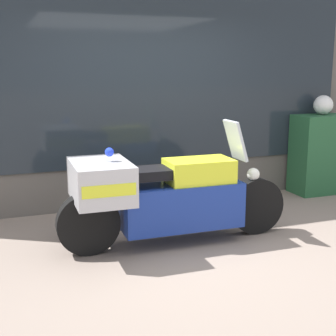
{
  "coord_description": "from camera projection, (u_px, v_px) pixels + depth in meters",
  "views": [
    {
      "loc": [
        -1.85,
        -4.02,
        1.81
      ],
      "look_at": [
        -0.06,
        0.83,
        0.7
      ],
      "focal_mm": 50.0,
      "sensor_mm": 36.0,
      "label": 1
    }
  ],
  "objects": [
    {
      "name": "white_helmet",
      "position": [
        323.0,
        105.0,
        6.75
      ],
      "size": [
        0.28,
        0.28,
        0.28
      ],
      "primitive_type": "sphere",
      "color": "white",
      "rests_on": "utility_cabinet"
    },
    {
      "name": "utility_cabinet",
      "position": [
        320.0,
        154.0,
        6.83
      ],
      "size": [
        0.78,
        0.47,
        1.14
      ],
      "primitive_type": "cube",
      "color": "#235633",
      "rests_on": "ground"
    },
    {
      "name": "window_display",
      "position": [
        170.0,
        164.0,
        6.6
      ],
      "size": [
        4.66,
        0.3,
        2.03
      ],
      "color": "slate",
      "rests_on": "ground"
    },
    {
      "name": "ground_plane",
      "position": [
        202.0,
        252.0,
        4.7
      ],
      "size": [
        60.0,
        60.0,
        0.0
      ],
      "primitive_type": "plane",
      "color": "gray"
    },
    {
      "name": "paramedic_motorcycle",
      "position": [
        159.0,
        194.0,
        4.77
      ],
      "size": [
        2.49,
        0.8,
        1.27
      ],
      "rotation": [
        0.0,
        0.0,
        -0.02
      ],
      "color": "black",
      "rests_on": "ground"
    },
    {
      "name": "shop_building",
      "position": [
        110.0,
        65.0,
        6.0
      ],
      "size": [
        6.07,
        0.55,
        3.67
      ],
      "color": "#56514C",
      "rests_on": "ground"
    }
  ]
}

